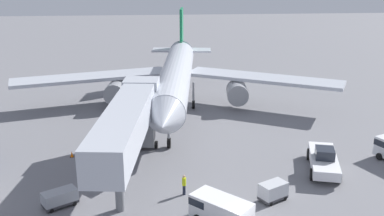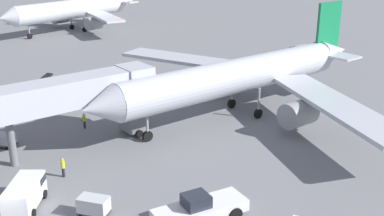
{
  "view_description": "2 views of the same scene",
  "coord_description": "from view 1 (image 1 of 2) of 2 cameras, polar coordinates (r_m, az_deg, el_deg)",
  "views": [
    {
      "loc": [
        -6.46,
        -25.81,
        18.11
      ],
      "look_at": [
        -2.54,
        19.72,
        3.5
      ],
      "focal_mm": 41.68,
      "sensor_mm": 36.0,
      "label": 1
    },
    {
      "loc": [
        29.9,
        -10.72,
        19.51
      ],
      "look_at": [
        -4.75,
        23.14,
        2.2
      ],
      "focal_mm": 44.77,
      "sensor_mm": 36.0,
      "label": 2
    }
  ],
  "objects": [
    {
      "name": "jet_bridge",
      "position": [
        38.84,
        -7.96,
        -1.49
      ],
      "size": [
        5.55,
        19.93,
        7.23
      ],
      "color": "#B2B7C1",
      "rests_on": "ground"
    },
    {
      "name": "safety_cone_charlie",
      "position": [
        45.97,
        -15.12,
        -5.74
      ],
      "size": [
        0.38,
        0.38,
        0.59
      ],
      "color": "black",
      "rests_on": "ground"
    },
    {
      "name": "baggage_cart_rear_left",
      "position": [
        37.17,
        -16.57,
        -10.93
      ],
      "size": [
        2.93,
        2.51,
        1.32
      ],
      "color": "#38383D",
      "rests_on": "ground"
    },
    {
      "name": "ground_crew_worker_midground",
      "position": [
        37.25,
        -1.02,
        -9.73
      ],
      "size": [
        0.4,
        0.4,
        1.77
      ],
      "color": "#1E2333",
      "rests_on": "ground"
    },
    {
      "name": "airplane_at_gate",
      "position": [
        57.86,
        -2.04,
        4.18
      ],
      "size": [
        43.53,
        39.39,
        11.77
      ],
      "color": "#B7BCC6",
      "rests_on": "ground"
    },
    {
      "name": "pushback_tug",
      "position": [
        43.03,
        16.5,
        -6.39
      ],
      "size": [
        4.12,
        7.35,
        2.32
      ],
      "color": "white",
      "rests_on": "ground"
    },
    {
      "name": "baggage_cart_mid_right",
      "position": [
        37.02,
        10.33,
        -10.38
      ],
      "size": [
        2.57,
        2.22,
        1.53
      ],
      "color": "#38383D",
      "rests_on": "ground"
    },
    {
      "name": "ground_crew_worker_foreground",
      "position": [
        44.34,
        -12.61,
        -5.56
      ],
      "size": [
        0.46,
        0.46,
        1.72
      ],
      "color": "#1E2333",
      "rests_on": "ground"
    },
    {
      "name": "service_van_outer_left",
      "position": [
        33.4,
        3.56,
        -12.78
      ],
      "size": [
        4.66,
        4.64,
        2.06
      ],
      "color": "white",
      "rests_on": "ground"
    }
  ]
}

